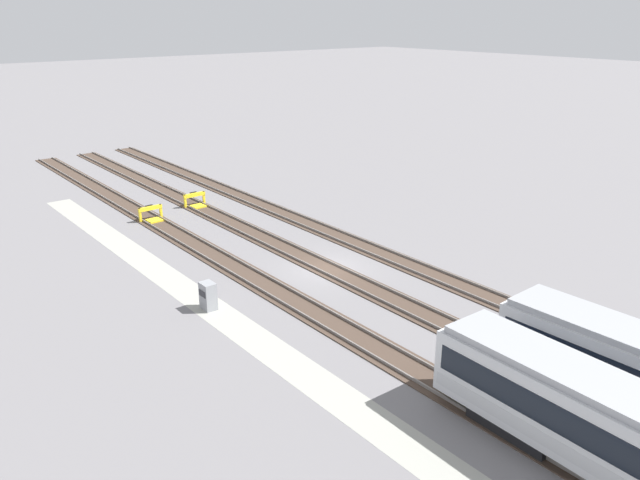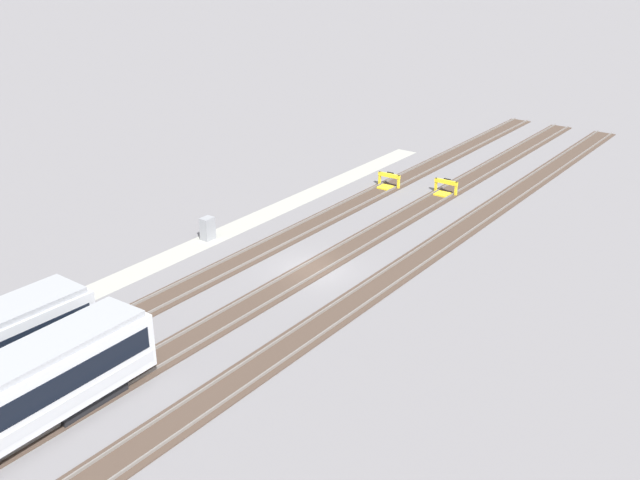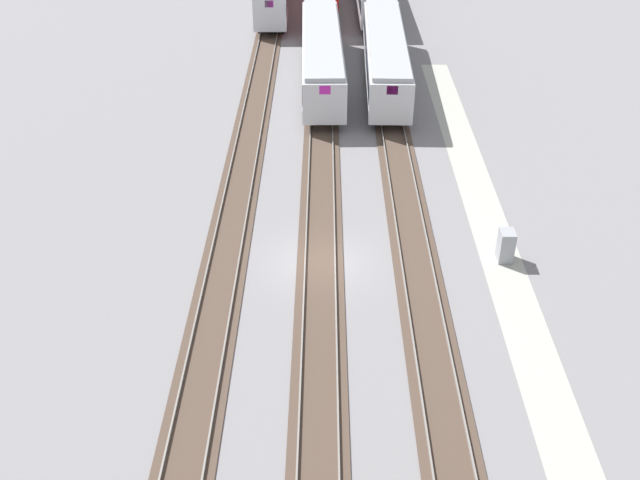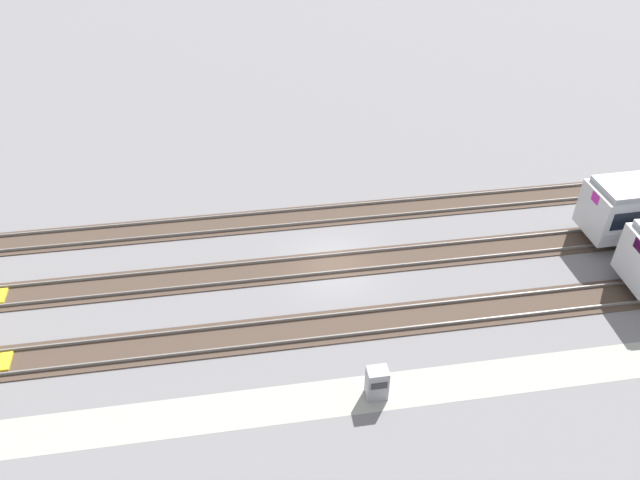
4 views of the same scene
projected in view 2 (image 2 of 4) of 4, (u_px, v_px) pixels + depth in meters
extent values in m
plane|color=slate|center=(313.00, 270.00, 47.49)|extent=(400.00, 400.00, 0.00)
cube|color=#9E9E93|center=(213.00, 238.00, 52.26)|extent=(54.00, 2.00, 0.01)
cube|color=#47382D|center=(258.00, 252.00, 49.99)|extent=(90.00, 2.23, 0.06)
cube|color=slate|center=(266.00, 253.00, 49.56)|extent=(90.00, 0.07, 0.15)
cube|color=slate|center=(250.00, 248.00, 50.34)|extent=(90.00, 0.07, 0.15)
cube|color=#47382D|center=(313.00, 269.00, 47.48)|extent=(90.00, 2.24, 0.06)
cube|color=slate|center=(322.00, 271.00, 47.05)|extent=(90.00, 0.07, 0.15)
cube|color=slate|center=(304.00, 265.00, 47.83)|extent=(90.00, 0.07, 0.15)
cube|color=#47382D|center=(374.00, 289.00, 44.97)|extent=(90.00, 2.23, 0.06)
cube|color=slate|center=(385.00, 290.00, 44.54)|extent=(90.00, 0.07, 0.15)
cube|color=slate|center=(364.00, 284.00, 45.32)|extent=(90.00, 0.07, 0.15)
cube|color=#B21E99|center=(77.00, 290.00, 38.13)|extent=(0.10, 0.70, 0.56)
cube|color=black|center=(26.00, 364.00, 36.72)|extent=(3.65, 2.33, 0.70)
cube|color=#B21E99|center=(132.00, 313.00, 35.86)|extent=(0.10, 0.70, 0.56)
cube|color=black|center=(81.00, 394.00, 34.36)|extent=(3.65, 2.33, 0.70)
cube|color=yellow|center=(399.00, 182.00, 61.74)|extent=(0.19, 0.19, 1.15)
cube|color=yellow|center=(380.00, 178.00, 62.68)|extent=(0.19, 0.19, 1.15)
cube|color=yellow|center=(389.00, 175.00, 62.05)|extent=(0.31, 2.01, 0.30)
cube|color=yellow|center=(386.00, 188.00, 61.98)|extent=(1.13, 1.12, 0.18)
cube|color=black|center=(390.00, 175.00, 62.18)|extent=(0.14, 0.60, 0.44)
cube|color=yellow|center=(456.00, 189.00, 60.16)|extent=(0.18, 0.18, 1.15)
cube|color=yellow|center=(436.00, 185.00, 61.13)|extent=(0.18, 0.18, 1.15)
cube|color=yellow|center=(446.00, 182.00, 60.48)|extent=(0.27, 2.00, 0.30)
cube|color=yellow|center=(442.00, 194.00, 60.42)|extent=(1.11, 1.09, 0.18)
cube|color=black|center=(447.00, 181.00, 60.61)|extent=(0.13, 0.60, 0.44)
cube|color=gray|center=(208.00, 229.00, 51.79)|extent=(0.90, 0.70, 1.60)
cube|color=#333338|center=(204.00, 224.00, 51.89)|extent=(0.70, 0.04, 0.36)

